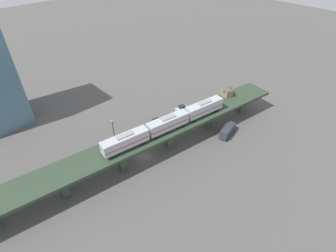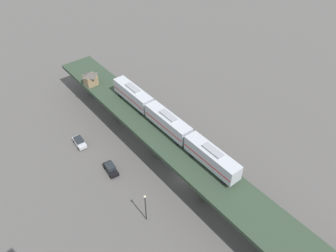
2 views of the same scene
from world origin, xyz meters
The scene contains 9 objects.
ground_plane centered at (0.00, 0.00, 0.00)m, with size 400.00×400.00×0.00m, color #514F4C.
elevated_viaduct centered at (-0.02, -0.16, 6.15)m, with size 21.39×92.26×7.15m.
subway_train centered at (-2.40, -6.83, 9.69)m, with size 8.06×37.22×4.45m.
signal_hut centered at (-2.29, -32.84, 8.95)m, with size 3.64×3.64×3.40m.
street_car_blue centered at (8.38, 25.49, 0.94)m, with size 2.01×4.43×1.89m.
street_car_black centered at (9.24, -12.40, 0.94)m, with size 2.87×4.72×1.89m.
street_car_silver centered at (8.94, -23.99, 0.94)m, with size 2.68×4.68×1.89m.
delivery_truck centered at (-9.88, -24.49, 1.76)m, with size 3.75×7.52×3.20m.
street_lamp centered at (12.21, 1.38, 4.11)m, with size 0.44×0.44×6.94m.
Camera 1 is at (-42.31, 30.85, 51.13)m, focal length 28.00 mm.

